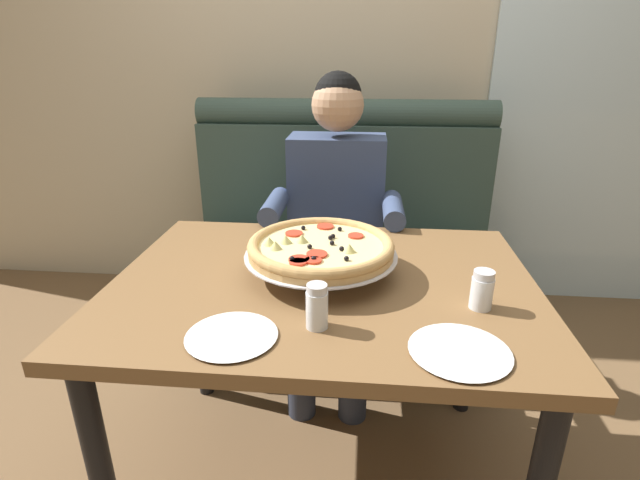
% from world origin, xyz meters
% --- Properties ---
extents(ground_plane, '(16.00, 16.00, 0.00)m').
position_xyz_m(ground_plane, '(0.00, 0.00, 0.00)').
color(ground_plane, brown).
extents(back_wall_with_window, '(6.00, 0.12, 2.80)m').
position_xyz_m(back_wall_with_window, '(0.00, 1.49, 1.40)').
color(back_wall_with_window, beige).
rests_on(back_wall_with_window, ground_plane).
extents(window_panel, '(1.10, 0.02, 2.80)m').
position_xyz_m(window_panel, '(1.28, 1.41, 1.40)').
color(window_panel, white).
rests_on(window_panel, ground_plane).
extents(booth_bench, '(1.46, 0.78, 1.13)m').
position_xyz_m(booth_bench, '(0.00, 0.92, 0.40)').
color(booth_bench, '#384C42').
rests_on(booth_bench, ground_plane).
extents(dining_table, '(1.20, 0.89, 0.74)m').
position_xyz_m(dining_table, '(0.00, 0.00, 0.65)').
color(dining_table, brown).
rests_on(dining_table, ground_plane).
extents(diner_main, '(0.54, 0.64, 1.27)m').
position_xyz_m(diner_main, '(-0.01, 0.65, 0.71)').
color(diner_main, '#2D3342').
rests_on(diner_main, ground_plane).
extents(pizza, '(0.44, 0.44, 0.11)m').
position_xyz_m(pizza, '(-0.01, 0.04, 0.82)').
color(pizza, silver).
rests_on(pizza, dining_table).
extents(shaker_oregano, '(0.05, 0.05, 0.11)m').
position_xyz_m(shaker_oregano, '(0.01, -0.25, 0.79)').
color(shaker_oregano, white).
rests_on(shaker_oregano, dining_table).
extents(shaker_parmesan, '(0.06, 0.06, 0.10)m').
position_xyz_m(shaker_parmesan, '(0.41, -0.12, 0.78)').
color(shaker_parmesan, white).
rests_on(shaker_parmesan, dining_table).
extents(plate_near_left, '(0.21, 0.21, 0.02)m').
position_xyz_m(plate_near_left, '(-0.18, -0.32, 0.75)').
color(plate_near_left, white).
rests_on(plate_near_left, dining_table).
extents(plate_near_right, '(0.22, 0.22, 0.02)m').
position_xyz_m(plate_near_right, '(0.32, -0.33, 0.75)').
color(plate_near_right, white).
rests_on(plate_near_right, dining_table).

